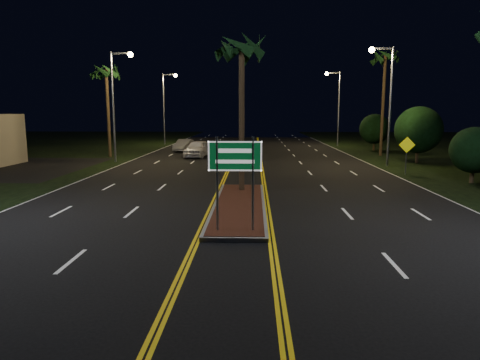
{
  "coord_description": "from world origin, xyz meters",
  "views": [
    {
      "loc": [
        0.63,
        -11.36,
        4.15
      ],
      "look_at": [
        0.17,
        2.77,
        1.9
      ],
      "focal_mm": 32.0,
      "sensor_mm": 36.0,
      "label": 1
    }
  ],
  "objects_px": {
    "streetlight_left_mid": "(117,94)",
    "car_near": "(197,147)",
    "shrub_far": "(375,129)",
    "car_far": "(184,144)",
    "shrub_mid": "(419,130)",
    "streetlight_right_mid": "(386,92)",
    "palm_median": "(242,48)",
    "palm_right_far": "(385,58)",
    "streetlight_right_far": "(336,100)",
    "warning_sign": "(407,150)",
    "palm_left_far": "(106,72)",
    "shrub_near": "(474,150)",
    "highway_sign": "(235,165)",
    "streetlight_left_far": "(167,100)",
    "median_island": "(239,206)"
  },
  "relations": [
    {
      "from": "palm_right_far",
      "to": "shrub_far",
      "type": "xyz_separation_m",
      "value": [
        1.0,
        6.0,
        -6.81
      ]
    },
    {
      "from": "palm_left_far",
      "to": "palm_right_far",
      "type": "relative_size",
      "value": 0.85
    },
    {
      "from": "shrub_mid",
      "to": "streetlight_right_mid",
      "type": "bearing_deg",
      "value": -149.44
    },
    {
      "from": "streetlight_left_far",
      "to": "shrub_near",
      "type": "xyz_separation_m",
      "value": [
        24.11,
        -30.0,
        -3.71
      ]
    },
    {
      "from": "median_island",
      "to": "warning_sign",
      "type": "bearing_deg",
      "value": 43.82
    },
    {
      "from": "highway_sign",
      "to": "shrub_mid",
      "type": "height_order",
      "value": "shrub_mid"
    },
    {
      "from": "palm_median",
      "to": "highway_sign",
      "type": "bearing_deg",
      "value": -90.0
    },
    {
      "from": "palm_right_far",
      "to": "warning_sign",
      "type": "height_order",
      "value": "palm_right_far"
    },
    {
      "from": "streetlight_right_mid",
      "to": "palm_left_far",
      "type": "xyz_separation_m",
      "value": [
        -23.41,
        6.0,
        2.09
      ]
    },
    {
      "from": "streetlight_right_far",
      "to": "car_near",
      "type": "height_order",
      "value": "streetlight_right_far"
    },
    {
      "from": "palm_right_far",
      "to": "highway_sign",
      "type": "bearing_deg",
      "value": -115.2
    },
    {
      "from": "streetlight_right_mid",
      "to": "palm_left_far",
      "type": "bearing_deg",
      "value": 165.63
    },
    {
      "from": "streetlight_left_mid",
      "to": "car_near",
      "type": "bearing_deg",
      "value": 36.59
    },
    {
      "from": "highway_sign",
      "to": "streetlight_left_far",
      "type": "distance_m",
      "value": 42.67
    },
    {
      "from": "streetlight_left_mid",
      "to": "shrub_mid",
      "type": "height_order",
      "value": "streetlight_left_mid"
    },
    {
      "from": "palm_right_far",
      "to": "car_far",
      "type": "height_order",
      "value": "palm_right_far"
    },
    {
      "from": "streetlight_right_far",
      "to": "car_near",
      "type": "bearing_deg",
      "value": -138.35
    },
    {
      "from": "highway_sign",
      "to": "car_near",
      "type": "xyz_separation_m",
      "value": [
        -4.65,
        25.63,
        -1.5
      ]
    },
    {
      "from": "palm_left_far",
      "to": "warning_sign",
      "type": "distance_m",
      "value": 26.59
    },
    {
      "from": "palm_median",
      "to": "palm_right_far",
      "type": "xyz_separation_m",
      "value": [
        12.8,
        19.5,
        1.87
      ]
    },
    {
      "from": "median_island",
      "to": "shrub_mid",
      "type": "height_order",
      "value": "shrub_mid"
    },
    {
      "from": "median_island",
      "to": "shrub_mid",
      "type": "xyz_separation_m",
      "value": [
        14.0,
        17.0,
        2.64
      ]
    },
    {
      "from": "median_island",
      "to": "palm_right_far",
      "type": "bearing_deg",
      "value": 60.9
    },
    {
      "from": "streetlight_right_far",
      "to": "palm_right_far",
      "type": "xyz_separation_m",
      "value": [
        2.19,
        -12.0,
        3.49
      ]
    },
    {
      "from": "shrub_mid",
      "to": "warning_sign",
      "type": "xyz_separation_m",
      "value": [
        -3.2,
        -6.63,
        -1.08
      ]
    },
    {
      "from": "palm_left_far",
      "to": "shrub_far",
      "type": "height_order",
      "value": "palm_left_far"
    },
    {
      "from": "streetlight_right_mid",
      "to": "palm_median",
      "type": "height_order",
      "value": "streetlight_right_mid"
    },
    {
      "from": "car_far",
      "to": "car_near",
      "type": "bearing_deg",
      "value": -59.49
    },
    {
      "from": "shrub_far",
      "to": "car_near",
      "type": "height_order",
      "value": "shrub_far"
    },
    {
      "from": "streetlight_left_far",
      "to": "palm_left_far",
      "type": "distance_m",
      "value": 16.28
    },
    {
      "from": "shrub_near",
      "to": "shrub_mid",
      "type": "bearing_deg",
      "value": 87.14
    },
    {
      "from": "streetlight_left_mid",
      "to": "shrub_near",
      "type": "relative_size",
      "value": 2.73
    },
    {
      "from": "streetlight_right_mid",
      "to": "car_near",
      "type": "distance_m",
      "value": 17.23
    },
    {
      "from": "palm_left_far",
      "to": "warning_sign",
      "type": "xyz_separation_m",
      "value": [
        23.6,
        -10.63,
        -6.1
      ]
    },
    {
      "from": "streetlight_left_far",
      "to": "palm_right_far",
      "type": "xyz_separation_m",
      "value": [
        23.41,
        -14.0,
        3.49
      ]
    },
    {
      "from": "highway_sign",
      "to": "palm_right_far",
      "type": "bearing_deg",
      "value": 64.8
    },
    {
      "from": "streetlight_left_mid",
      "to": "streetlight_left_far",
      "type": "xyz_separation_m",
      "value": [
        0.0,
        20.0,
        0.0
      ]
    },
    {
      "from": "streetlight_right_far",
      "to": "warning_sign",
      "type": "distance_m",
      "value": 24.96
    },
    {
      "from": "car_far",
      "to": "median_island",
      "type": "bearing_deg",
      "value": -66.06
    },
    {
      "from": "warning_sign",
      "to": "shrub_far",
      "type": "bearing_deg",
      "value": 84.02
    },
    {
      "from": "streetlight_left_mid",
      "to": "streetlight_left_far",
      "type": "bearing_deg",
      "value": 90.0
    },
    {
      "from": "streetlight_right_mid",
      "to": "palm_right_far",
      "type": "xyz_separation_m",
      "value": [
        2.19,
        8.0,
        3.49
      ]
    },
    {
      "from": "car_far",
      "to": "warning_sign",
      "type": "relative_size",
      "value": 1.76
    },
    {
      "from": "car_near",
      "to": "warning_sign",
      "type": "relative_size",
      "value": 2.14
    },
    {
      "from": "palm_median",
      "to": "shrub_near",
      "type": "relative_size",
      "value": 2.52
    },
    {
      "from": "streetlight_left_mid",
      "to": "streetlight_right_mid",
      "type": "relative_size",
      "value": 1.0
    },
    {
      "from": "median_island",
      "to": "shrub_far",
      "type": "relative_size",
      "value": 2.59
    },
    {
      "from": "car_far",
      "to": "shrub_mid",
      "type": "bearing_deg",
      "value": -16.35
    },
    {
      "from": "shrub_far",
      "to": "car_far",
      "type": "height_order",
      "value": "shrub_far"
    },
    {
      "from": "palm_median",
      "to": "shrub_near",
      "type": "distance_m",
      "value": 14.93
    }
  ]
}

